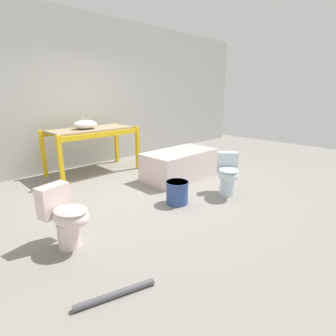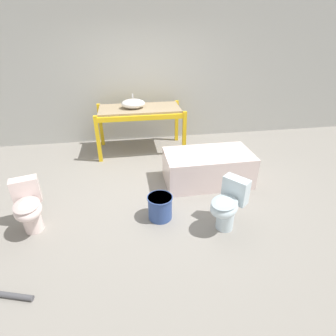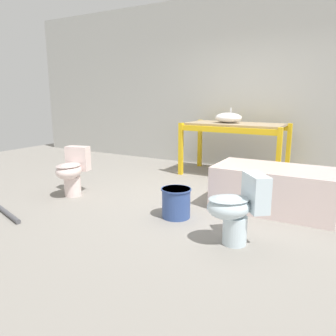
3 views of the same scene
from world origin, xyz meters
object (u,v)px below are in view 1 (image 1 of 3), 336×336
toilet_far (228,174)px  bucket_white (177,192)px  bathtub_main (179,162)px  toilet_near (66,216)px  sink_basin (85,124)px

toilet_far → bucket_white: toilet_far is taller
bathtub_main → toilet_near: 2.70m
toilet_near → toilet_far: same height
bathtub_main → toilet_near: (-2.58, -0.79, 0.05)m
toilet_near → sink_basin: bearing=42.3°
toilet_near → bucket_white: (1.66, -0.03, -0.18)m
bathtub_main → bucket_white: (-0.92, -0.82, -0.13)m
bathtub_main → toilet_far: size_ratio=2.12×
sink_basin → toilet_near: bearing=-122.8°
toilet_near → bucket_white: bearing=-16.0°
toilet_far → bucket_white: (-0.82, 0.33, -0.18)m
bathtub_main → toilet_near: size_ratio=2.12×
toilet_far → sink_basin: bearing=162.5°
sink_basin → toilet_far: (1.04, -2.61, -0.65)m
bathtub_main → toilet_near: toilet_near is taller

